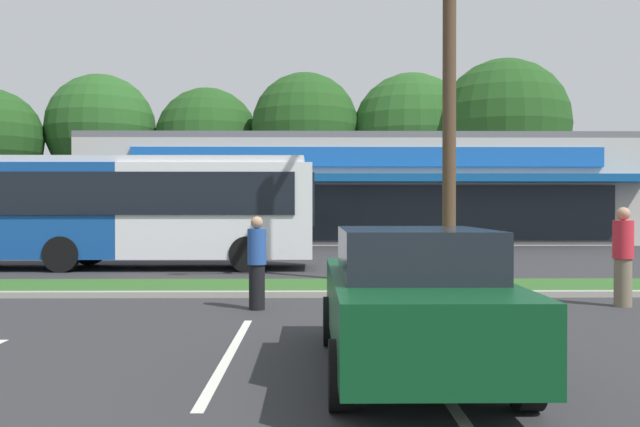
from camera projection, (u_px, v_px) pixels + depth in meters
name	position (u px, v px, depth m)	size (l,w,h in m)	color
grass_median	(194.00, 287.00, 14.71)	(56.00, 2.20, 0.12)	#2D5B23
curb_lip	(183.00, 294.00, 13.49)	(56.00, 0.24, 0.12)	#99968C
parking_stripe_2	(230.00, 353.00, 8.34)	(0.12, 4.80, 0.01)	silver
parking_stripe_3	(423.00, 363.00, 7.82)	(0.12, 4.80, 0.01)	silver
storefront_building	(359.00, 191.00, 37.03)	(27.11, 13.94, 5.28)	#BCB7AD
tree_left	(101.00, 129.00, 47.17)	(7.60, 7.60, 11.07)	#473323
tree_mid_left	(207.00, 139.00, 47.64)	(7.26, 7.26, 10.20)	#473323
tree_mid	(305.00, 127.00, 45.64)	(7.27, 7.27, 10.88)	#473323
tree_mid_right	(411.00, 132.00, 45.83)	(7.99, 7.99, 10.89)	#473323
tree_right	(505.00, 124.00, 43.07)	(8.34, 8.34, 11.25)	#473323
utility_pole	(443.00, 61.00, 14.97)	(3.04, 2.40, 9.46)	#4C3826
city_bus	(107.00, 208.00, 19.73)	(12.13, 2.66, 3.25)	#144793
car_0	(411.00, 299.00, 7.39)	(1.88, 4.58, 1.59)	#0C3F1E
pedestrian_near_bench	(623.00, 257.00, 12.24)	(0.37, 0.37, 1.82)	#726651
pedestrian_by_pole	(257.00, 263.00, 11.89)	(0.33, 0.33, 1.65)	black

